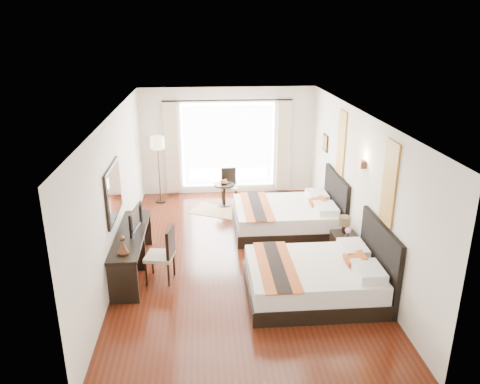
{
  "coord_description": "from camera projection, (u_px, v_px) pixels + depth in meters",
  "views": [
    {
      "loc": [
        -0.65,
        -8.16,
        4.29
      ],
      "look_at": [
        0.03,
        0.25,
        1.25
      ],
      "focal_mm": 35.0,
      "sensor_mm": 36.0,
      "label": 1
    }
  ],
  "objects": [
    {
      "name": "floor",
      "position": [
        239.0,
        257.0,
        9.15
      ],
      "size": [
        4.5,
        7.5,
        0.01
      ],
      "primitive_type": "cube",
      "color": "#3A160A",
      "rests_on": "ground"
    },
    {
      "name": "wall_entry",
      "position": [
        266.0,
        301.0,
        5.17
      ],
      "size": [
        4.5,
        0.01,
        2.8
      ],
      "primitive_type": "cube",
      "color": "silver",
      "rests_on": "floor"
    },
    {
      "name": "wall_window",
      "position": [
        228.0,
        141.0,
        12.19
      ],
      "size": [
        4.5,
        0.01,
        2.8
      ],
      "primitive_type": "cube",
      "color": "silver",
      "rests_on": "floor"
    },
    {
      "name": "bed_far",
      "position": [
        289.0,
        216.0,
        10.21
      ],
      "size": [
        2.25,
        1.75,
        1.27
      ],
      "color": "black",
      "rests_on": "floor"
    },
    {
      "name": "drape_right",
      "position": [
        283.0,
        146.0,
        12.23
      ],
      "size": [
        0.35,
        0.14,
        2.35
      ],
      "primitive_type": "cube",
      "color": "#B8AA8F",
      "rests_on": "floor"
    },
    {
      "name": "desk_chair",
      "position": [
        161.0,
        264.0,
        8.21
      ],
      "size": [
        0.55,
        0.55,
        1.01
      ],
      "rotation": [
        0.0,
        0.0,
        2.95
      ],
      "color": "beige",
      "rests_on": "floor"
    },
    {
      "name": "art_panel_far",
      "position": [
        341.0,
        143.0,
        9.74
      ],
      "size": [
        0.03,
        0.5,
        1.35
      ],
      "primitive_type": "cube",
      "color": "#8C3A14",
      "rests_on": "wall_headboard"
    },
    {
      "name": "floor_lamp",
      "position": [
        158.0,
        147.0,
        11.47
      ],
      "size": [
        0.34,
        0.34,
        1.7
      ],
      "color": "black",
      "rests_on": "floor"
    },
    {
      "name": "television",
      "position": [
        132.0,
        219.0,
        8.45
      ],
      "size": [
        0.2,
        0.75,
        0.43
      ],
      "primitive_type": "imported",
      "rotation": [
        0.0,
        0.0,
        1.43
      ],
      "color": "black",
      "rests_on": "console_desk"
    },
    {
      "name": "bronze_figurine",
      "position": [
        123.0,
        246.0,
        7.56
      ],
      "size": [
        0.2,
        0.2,
        0.29
      ],
      "primitive_type": null,
      "rotation": [
        0.0,
        0.0,
        -0.02
      ],
      "color": "#462919",
      "rests_on": "console_desk"
    },
    {
      "name": "mirror_glass",
      "position": [
        115.0,
        192.0,
        8.09
      ],
      "size": [
        0.01,
        1.12,
        0.82
      ],
      "primitive_type": "cube",
      "color": "white",
      "rests_on": "mirror_frame"
    },
    {
      "name": "mirror_frame",
      "position": [
        113.0,
        192.0,
        8.08
      ],
      "size": [
        0.04,
        1.25,
        0.95
      ],
      "primitive_type": "cube",
      "color": "black",
      "rests_on": "wall_desk"
    },
    {
      "name": "wall_headboard",
      "position": [
        357.0,
        186.0,
        8.85
      ],
      "size": [
        0.01,
        7.5,
        2.8
      ],
      "primitive_type": "cube",
      "color": "silver",
      "rests_on": "floor"
    },
    {
      "name": "console_desk",
      "position": [
        132.0,
        252.0,
        8.5
      ],
      "size": [
        0.5,
        2.2,
        0.76
      ],
      "primitive_type": "cube",
      "color": "black",
      "rests_on": "floor"
    },
    {
      "name": "vase",
      "position": [
        347.0,
        238.0,
        8.65
      ],
      "size": [
        0.12,
        0.12,
        0.12
      ],
      "primitive_type": "imported",
      "rotation": [
        0.0,
        0.0,
        -0.02
      ],
      "color": "black",
      "rests_on": "nightstand"
    },
    {
      "name": "bed_near",
      "position": [
        318.0,
        278.0,
        7.74
      ],
      "size": [
        2.22,
        1.73,
        1.25
      ],
      "color": "black",
      "rests_on": "floor"
    },
    {
      "name": "drape_left",
      "position": [
        172.0,
        148.0,
        12.01
      ],
      "size": [
        0.35,
        0.14,
        2.35
      ],
      "primitive_type": "cube",
      "color": "#B8AA8F",
      "rests_on": "floor"
    },
    {
      "name": "sheer_curtain",
      "position": [
        228.0,
        146.0,
        12.15
      ],
      "size": [
        2.3,
        0.02,
        2.1
      ],
      "primitive_type": "cube",
      "color": "white",
      "rests_on": "wall_window"
    },
    {
      "name": "wall_desk",
      "position": [
        117.0,
        192.0,
        8.51
      ],
      "size": [
        0.01,
        7.5,
        2.8
      ],
      "primitive_type": "cube",
      "color": "silver",
      "rests_on": "floor"
    },
    {
      "name": "table_lamp",
      "position": [
        345.0,
        222.0,
        8.87
      ],
      "size": [
        0.23,
        0.23,
        0.36
      ],
      "color": "black",
      "rests_on": "nightstand"
    },
    {
      "name": "window_chair",
      "position": [
        229.0,
        192.0,
        11.86
      ],
      "size": [
        0.41,
        0.41,
        0.87
      ],
      "rotation": [
        0.0,
        0.0,
        -1.54
      ],
      "color": "beige",
      "rests_on": "floor"
    },
    {
      "name": "wall_sconce",
      "position": [
        362.0,
        164.0,
        8.37
      ],
      "size": [
        0.1,
        0.14,
        0.14
      ],
      "primitive_type": "cube",
      "color": "#462919",
      "rests_on": "wall_headboard"
    },
    {
      "name": "fruit_bowl",
      "position": [
        224.0,
        183.0,
        11.5
      ],
      "size": [
        0.19,
        0.19,
        0.05
      ],
      "primitive_type": "imported",
      "rotation": [
        0.0,
        0.0,
        -0.02
      ],
      "color": "#4C381B",
      "rests_on": "side_table"
    },
    {
      "name": "ceiling",
      "position": [
        239.0,
        114.0,
        8.21
      ],
      "size": [
        4.5,
        7.5,
        0.02
      ],
      "primitive_type": "cube",
      "color": "white",
      "rests_on": "wall_headboard"
    },
    {
      "name": "side_table",
      "position": [
        224.0,
        195.0,
        11.6
      ],
      "size": [
        0.5,
        0.5,
        0.58
      ],
      "primitive_type": "cylinder",
      "color": "black",
      "rests_on": "floor"
    },
    {
      "name": "art_panel_near",
      "position": [
        389.0,
        183.0,
        7.27
      ],
      "size": [
        0.03,
        0.5,
        1.35
      ],
      "primitive_type": "cube",
      "color": "#8C3A14",
      "rests_on": "wall_headboard"
    },
    {
      "name": "window_glass",
      "position": [
        228.0,
        145.0,
        12.21
      ],
      "size": [
        2.4,
        0.02,
        2.2
      ],
      "primitive_type": "cube",
      "color": "white",
      "rests_on": "wall_window"
    },
    {
      "name": "jute_rug",
      "position": [
        216.0,
        211.0,
        11.38
      ],
      "size": [
        1.35,
        1.18,
        0.01
      ],
      "primitive_type": "cube",
      "rotation": [
        0.0,
        0.0,
        -0.43
      ],
      "color": "tan",
      "rests_on": "floor"
    },
    {
      "name": "nightstand",
      "position": [
        344.0,
        248.0,
        8.92
      ],
      "size": [
        0.45,
        0.55,
        0.53
      ],
      "primitive_type": "cube",
      "color": "black",
      "rests_on": "floor"
    }
  ]
}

